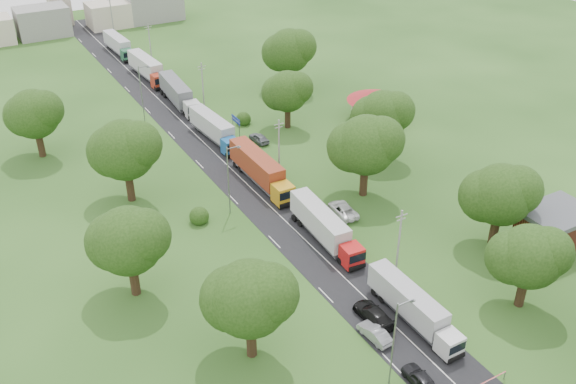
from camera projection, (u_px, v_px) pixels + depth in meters
ground at (324, 258)px, 78.26m from camera, size 260.00×260.00×0.00m
road at (250, 187)px, 93.17m from camera, size 8.00×200.00×0.04m
info_sign at (236, 123)px, 105.05m from camera, size 0.12×3.10×4.10m
pole_1 at (399, 242)px, 73.01m from camera, size 1.60×0.24×9.00m
pole_2 at (279, 147)px, 93.88m from camera, size 1.60×0.24×9.00m
pole_3 at (203, 86)px, 114.76m from camera, size 1.60×0.24×9.00m
pole_4 at (150, 44)px, 135.63m from camera, size 1.60×0.24×9.00m
pole_5 at (111, 13)px, 156.51m from camera, size 1.60×0.24×9.00m
lamp_0 at (395, 340)px, 58.23m from camera, size 2.03×0.22×10.00m
lamp_1 at (229, 177)px, 84.32m from camera, size 2.03×0.22×10.00m
lamp_2 at (142, 91)px, 110.41m from camera, size 2.03×0.22×10.00m
tree_2 at (529, 256)px, 67.58m from camera, size 8.00×8.00×10.10m
tree_3 at (500, 194)px, 77.30m from camera, size 8.80×8.80×11.07m
tree_4 at (365, 145)px, 87.40m from camera, size 9.60×9.60×12.05m
tree_5 at (382, 115)px, 97.54m from camera, size 8.80×8.80×11.07m
tree_6 at (287, 91)px, 107.52m from camera, size 8.00×8.00×10.10m
tree_7 at (289, 50)px, 121.94m from camera, size 9.60×9.60×12.05m
tree_10 at (249, 298)px, 60.80m from camera, size 8.80×8.80×11.07m
tree_11 at (128, 240)px, 68.98m from camera, size 8.80×8.80×11.07m
tree_12 at (124, 149)px, 86.15m from camera, size 9.60×9.60×12.05m
tree_13 at (34, 114)px, 97.94m from camera, size 8.80×8.80×11.07m
house_brick at (554, 228)px, 79.11m from camera, size 8.60×6.60×5.20m
house_cream at (376, 101)px, 111.63m from camera, size 10.08×10.08×5.80m
distant_town at (87, 16)px, 158.78m from camera, size 52.00×8.00×8.00m
church at (59, 3)px, 161.76m from camera, size 5.00×5.00×12.30m
truck_0 at (413, 306)px, 67.64m from camera, size 2.32×13.49×3.74m
truck_1 at (324, 226)px, 80.46m from camera, size 3.15×14.49×4.00m
truck_2 at (260, 169)px, 92.93m from camera, size 2.69×15.63×4.34m
truck_3 at (214, 129)px, 105.32m from camera, size 3.22×14.32×3.95m
truck_4 at (178, 93)px, 118.09m from camera, size 3.51×15.55×4.29m
truck_5 at (147, 68)px, 129.93m from camera, size 3.35×15.31×4.23m
truck_6 at (118, 45)px, 143.37m from camera, size 2.97×14.09×3.89m
car_lane_front at (421, 379)px, 60.51m from camera, size 2.17×4.65×1.54m
car_lane_mid at (375, 333)px, 65.95m from camera, size 1.79×4.34×1.40m
car_lane_rear at (373, 314)px, 68.28m from camera, size 2.29×5.56×1.61m
car_verge_near at (343, 210)px, 86.33m from camera, size 3.09×5.70×1.52m
car_verge_far at (259, 138)px, 105.40m from camera, size 2.09×4.44×1.47m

